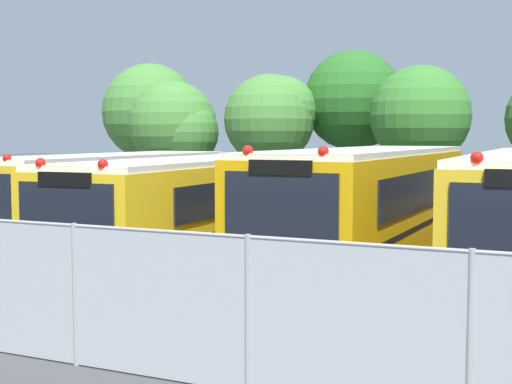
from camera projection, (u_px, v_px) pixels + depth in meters
ground_plane at (288, 261)px, 16.85m from camera, size 160.00×160.00×0.00m
school_bus_0 at (108, 195)px, 19.14m from camera, size 2.52×9.29×2.57m
school_bus_1 at (217, 202)px, 17.36m from camera, size 2.65×11.54×2.55m
school_bus_2 at (367, 202)px, 15.97m from camera, size 2.58×9.86×2.77m
tree_0 at (150, 110)px, 31.13m from camera, size 4.17×4.17×6.04m
tree_1 at (176, 128)px, 28.73m from camera, size 3.73×3.53×5.13m
tree_2 at (273, 117)px, 27.66m from camera, size 3.54×3.49×5.30m
tree_3 at (351, 102)px, 28.44m from camera, size 3.93×3.93×6.28m
tree_4 at (419, 117)px, 25.48m from camera, size 3.54×3.54×5.42m
chainlink_fence at (3, 284)px, 9.65m from camera, size 17.09×0.07×1.84m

